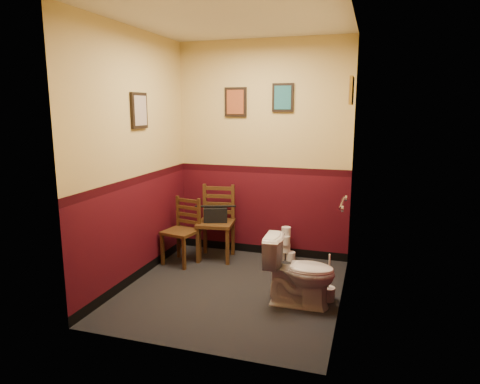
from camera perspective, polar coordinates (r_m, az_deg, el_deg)
name	(u,v)px	position (r m, az deg, el deg)	size (l,w,h in m)	color
floor	(233,289)	(4.62, -0.95, -12.85)	(2.20, 2.40, 0.00)	black
ceiling	(232,18)	(4.30, -1.08, 22.17)	(2.20, 2.40, 0.00)	silver
wall_back	(263,151)	(5.40, 3.04, 5.52)	(2.20, 2.70, 0.00)	#440B14
wall_front	(181,182)	(3.15, -7.93, 1.38)	(2.20, 2.70, 0.00)	#440B14
wall_left	(135,158)	(4.71, -13.84, 4.39)	(2.40, 2.70, 0.00)	#440B14
wall_right	(346,167)	(4.04, 13.97, 3.31)	(2.40, 2.70, 0.00)	#440B14
grab_bar	(343,203)	(4.36, 13.54, -1.46)	(0.05, 0.56, 0.06)	silver
framed_print_back_a	(236,102)	(5.45, -0.60, 11.91)	(0.28, 0.04, 0.36)	black
framed_print_back_b	(283,98)	(5.29, 5.74, 12.41)	(0.26, 0.04, 0.34)	black
framed_print_left	(139,111)	(4.76, -13.28, 10.52)	(0.04, 0.30, 0.38)	black
framed_print_right	(351,91)	(4.61, 14.62, 12.93)	(0.04, 0.34, 0.28)	olive
toilet	(299,272)	(4.21, 7.94, -10.49)	(0.38, 0.68, 0.67)	white
toilet_brush	(328,293)	(4.44, 11.67, -13.03)	(0.13, 0.13, 0.48)	silver
chair_left	(182,231)	(5.29, -7.68, -5.17)	(0.44, 0.44, 0.80)	#4E3117
chair_right	(216,222)	(5.40, -3.16, -4.07)	(0.49, 0.49, 0.92)	#4E3117
handbag	(216,215)	(5.33, -3.27, -3.03)	(0.32, 0.23, 0.21)	black
tp_stack	(286,246)	(5.42, 6.12, -7.18)	(0.24, 0.15, 0.42)	silver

